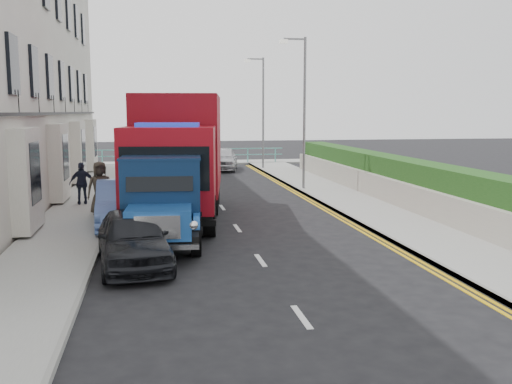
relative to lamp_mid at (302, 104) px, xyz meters
name	(u,v)px	position (x,y,z in m)	size (l,w,h in m)	color
ground	(278,284)	(-4.18, -14.00, -4.00)	(120.00, 120.00, 0.00)	black
pavement_west	(79,215)	(-9.38, -5.00, -3.94)	(2.40, 38.00, 0.12)	gray
pavement_east	(362,206)	(1.12, -5.00, -3.94)	(2.60, 38.00, 0.12)	gray
promenade	(190,163)	(-4.18, 15.00, -3.94)	(30.00, 2.50, 0.12)	gray
sea_plane	(174,141)	(-4.18, 46.00, -4.00)	(120.00, 120.00, 0.00)	#4E606A
garden_east	(409,184)	(3.03, -5.00, -3.10)	(1.45, 28.00, 1.75)	#B2AD9E
seafront_railing	(191,156)	(-4.18, 14.20, -3.42)	(13.00, 0.08, 1.11)	#59B2A5
lamp_mid	(302,104)	(0.00, 0.00, 0.00)	(1.23, 0.18, 7.00)	slate
lamp_far	(261,106)	(0.00, 10.00, 0.00)	(1.23, 0.18, 7.00)	slate
bedford_lorry	(162,207)	(-6.55, -10.32, -2.86)	(2.40, 5.33, 2.46)	black
red_lorry	(178,153)	(-5.88, -5.63, -1.74)	(3.78, 8.38, 4.24)	black
parked_car_front	(133,238)	(-7.26, -11.95, -3.31)	(1.62, 4.02, 1.37)	black
parked_car_mid	(122,204)	(-7.78, -7.00, -3.26)	(1.56, 4.46, 1.47)	#6689DB
parked_car_rear	(153,169)	(-6.78, 4.00, -3.25)	(2.08, 5.12, 1.48)	#B3B5B9
seafront_car_left	(187,162)	(-4.77, 8.73, -3.35)	(2.16, 4.68, 1.30)	black
seafront_car_right	(223,159)	(-2.44, 10.12, -3.27)	(1.71, 4.25, 1.45)	silver
pedestrian_west_near	(82,183)	(-9.48, -2.93, -3.07)	(0.95, 0.40, 1.62)	#1C2132
pedestrian_west_far	(100,188)	(-8.58, -5.46, -2.95)	(0.91, 0.59, 1.86)	#3D362C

